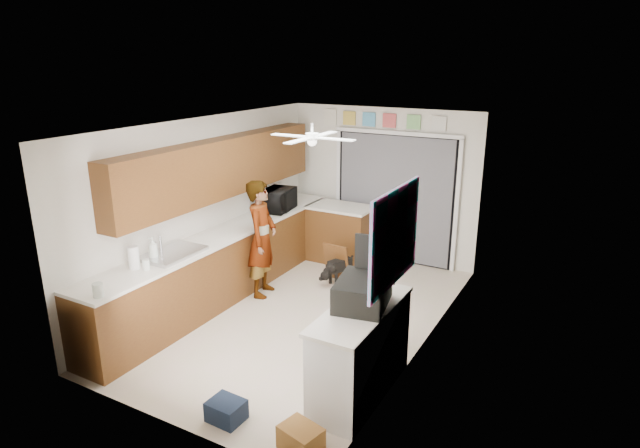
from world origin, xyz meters
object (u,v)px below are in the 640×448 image
at_px(microwave, 278,200).
at_px(suitcase, 363,292).
at_px(paper_towel_roll, 134,258).
at_px(dog, 340,270).
at_px(cardboard_box, 301,438).
at_px(soap_bottle, 153,249).
at_px(man, 262,239).
at_px(navy_crate, 226,411).

distance_m(microwave, suitcase, 3.54).
xyz_separation_m(paper_towel_roll, suitcase, (2.68, 0.41, 0.00)).
bearing_deg(paper_towel_roll, dog, 64.74).
bearing_deg(cardboard_box, microwave, 125.63).
relative_size(microwave, paper_towel_roll, 2.29).
height_order(soap_bottle, man, man).
bearing_deg(soap_bottle, suitcase, 2.23).
bearing_deg(cardboard_box, suitcase, 86.26).
bearing_deg(dog, soap_bottle, -97.08).
bearing_deg(man, dog, -57.54).
relative_size(cardboard_box, navy_crate, 1.09).
height_order(soap_bottle, suitcase, soap_bottle).
xyz_separation_m(soap_bottle, paper_towel_roll, (0.01, -0.30, -0.01)).
bearing_deg(suitcase, microwave, 125.62).
relative_size(soap_bottle, navy_crate, 0.90).
height_order(paper_towel_roll, dog, paper_towel_roll).
bearing_deg(soap_bottle, navy_crate, -28.25).
xyz_separation_m(soap_bottle, navy_crate, (1.80, -0.97, -0.99)).
relative_size(paper_towel_roll, navy_crate, 0.83).
bearing_deg(suitcase, soap_bottle, 171.12).
distance_m(cardboard_box, man, 3.35).
bearing_deg(microwave, paper_towel_roll, 169.24).
bearing_deg(navy_crate, paper_towel_roll, 159.70).
height_order(cardboard_box, dog, dog).
bearing_deg(cardboard_box, dog, 111.59).
bearing_deg(cardboard_box, soap_bottle, 159.69).
xyz_separation_m(soap_bottle, man, (0.50, 1.52, -0.25)).
xyz_separation_m(paper_towel_roll, cardboard_box, (2.61, -0.66, -0.96)).
distance_m(soap_bottle, suitcase, 2.69).
bearing_deg(paper_towel_roll, man, 74.96).
bearing_deg(navy_crate, dog, 98.76).
height_order(microwave, cardboard_box, microwave).
bearing_deg(suitcase, paper_towel_roll, 177.56).
height_order(navy_crate, man, man).
bearing_deg(man, paper_towel_roll, 149.21).
xyz_separation_m(suitcase, cardboard_box, (-0.07, -1.07, -0.96)).
height_order(man, dog, man).
bearing_deg(suitcase, navy_crate, -140.62).
relative_size(cardboard_box, man, 0.21).
height_order(cardboard_box, man, man).
distance_m(soap_bottle, navy_crate, 2.27).
relative_size(soap_bottle, man, 0.18).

